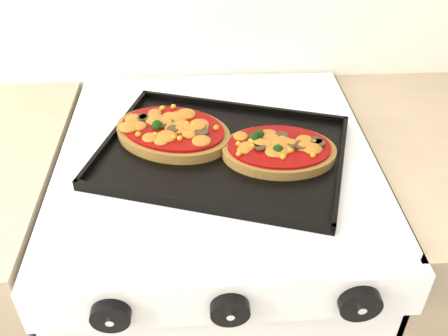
{
  "coord_description": "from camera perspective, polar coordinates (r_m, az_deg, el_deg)",
  "views": [
    {
      "loc": [
        -0.02,
        0.92,
        1.46
      ],
      "look_at": [
        0.02,
        1.62,
        0.92
      ],
      "focal_mm": 40.0,
      "sensor_mm": 36.0,
      "label": 1
    }
  ],
  "objects": [
    {
      "name": "knob_right",
      "position": [
        0.78,
        15.28,
        -14.77
      ],
      "size": [
        0.06,
        0.02,
        0.06
      ],
      "primitive_type": "cylinder",
      "rotation": [
        1.57,
        0.0,
        0.0
      ],
      "color": "black",
      "rests_on": "control_panel"
    },
    {
      "name": "pizza_left",
      "position": [
        0.96,
        -5.87,
        4.25
      ],
      "size": [
        0.27,
        0.24,
        0.03
      ],
      "primitive_type": null,
      "rotation": [
        0.0,
        0.0,
        -0.43
      ],
      "color": "brown",
      "rests_on": "baking_tray"
    },
    {
      "name": "pizza_right",
      "position": [
        0.91,
        6.3,
        2.18
      ],
      "size": [
        0.22,
        0.17,
        0.03
      ],
      "primitive_type": null,
      "rotation": [
        0.0,
        0.0,
        -0.1
      ],
      "color": "brown",
      "rests_on": "baking_tray"
    },
    {
      "name": "knob_left",
      "position": [
        0.76,
        -12.82,
        -16.17
      ],
      "size": [
        0.06,
        0.02,
        0.06
      ],
      "primitive_type": "cylinder",
      "rotation": [
        1.57,
        0.0,
        0.0
      ],
      "color": "black",
      "rests_on": "control_panel"
    },
    {
      "name": "baking_tray",
      "position": [
        0.92,
        -0.18,
        2.0
      ],
      "size": [
        0.51,
        0.44,
        0.02
      ],
      "primitive_type": "cube",
      "rotation": [
        0.0,
        0.0,
        -0.31
      ],
      "color": "black",
      "rests_on": "stove"
    },
    {
      "name": "control_panel",
      "position": [
        0.76,
        0.31,
        -14.75
      ],
      "size": [
        0.6,
        0.02,
        0.09
      ],
      "primitive_type": "cube",
      "color": "white",
      "rests_on": "stove"
    },
    {
      "name": "stove",
      "position": [
        1.27,
        -0.64,
        -14.58
      ],
      "size": [
        0.6,
        0.6,
        0.91
      ],
      "primitive_type": "cube",
      "color": "white",
      "rests_on": "floor"
    },
    {
      "name": "knob_center",
      "position": [
        0.75,
        0.69,
        -15.95
      ],
      "size": [
        0.06,
        0.02,
        0.06
      ],
      "primitive_type": "cylinder",
      "rotation": [
        1.57,
        0.0,
        0.0
      ],
      "color": "black",
      "rests_on": "control_panel"
    }
  ]
}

